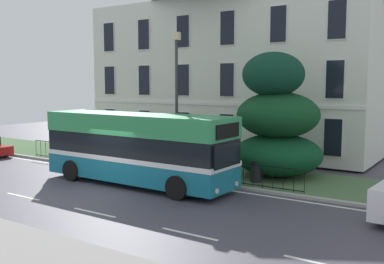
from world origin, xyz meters
name	(u,v)px	position (x,y,z in m)	size (l,w,h in m)	color
ground_plane	(107,190)	(0.00, 0.87, -0.02)	(60.00, 56.00, 0.18)	#43404C
georgian_townhouse	(244,59)	(-1.01, 15.36, 6.14)	(18.93, 10.49, 11.97)	silver
iron_verge_railing	(143,161)	(-1.01, 4.40, 0.62)	(16.70, 0.04, 0.97)	black
evergreen_tree	(277,123)	(4.99, 7.07, 2.61)	(4.19, 4.19, 5.81)	#423328
single_decker_bus	(137,148)	(0.42, 2.36, 1.66)	(9.24, 2.65, 3.16)	#156A83
street_lamp_post	(177,93)	(0.70, 4.96, 3.99)	(0.36, 0.24, 6.77)	#333338
litter_bin	(256,170)	(4.81, 5.25, 0.64)	(0.49, 0.49, 1.03)	black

